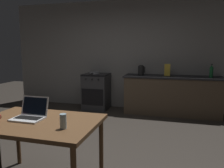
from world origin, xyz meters
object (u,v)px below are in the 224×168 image
object	(u,v)px
electric_kettle	(141,70)
bottle	(211,71)
cereal_box	(167,70)
laptop	(30,114)
dining_table	(39,127)
stove_oven	(97,91)
drinking_glass	(63,121)
frying_pan	(94,73)

from	to	relation	value
electric_kettle	bottle	world-z (taller)	bottle
cereal_box	bottle	bearing A→B (deg)	-4.37
cereal_box	laptop	bearing A→B (deg)	-112.25
bottle	laptop	bearing A→B (deg)	-125.35
dining_table	stove_oven	bearing A→B (deg)	98.94
drinking_glass	cereal_box	xyz separation A→B (m)	(0.83, 3.40, 0.21)
electric_kettle	drinking_glass	size ratio (longest dim) A/B	1.66
bottle	drinking_glass	bearing A→B (deg)	-117.68
cereal_box	frying_pan	bearing A→B (deg)	-178.42
electric_kettle	frying_pan	xyz separation A→B (m)	(-1.16, -0.03, -0.09)
bottle	stove_oven	bearing A→B (deg)	178.96
dining_table	cereal_box	distance (m)	3.49
dining_table	drinking_glass	world-z (taller)	drinking_glass
drinking_glass	bottle	bearing A→B (deg)	62.32
dining_table	electric_kettle	bearing A→B (deg)	79.51
dining_table	drinking_glass	xyz separation A→B (m)	(0.36, -0.14, 0.14)
frying_pan	electric_kettle	bearing A→B (deg)	1.40
dining_table	laptop	bearing A→B (deg)	162.82
drinking_glass	cereal_box	size ratio (longest dim) A/B	0.53
bottle	cereal_box	world-z (taller)	bottle
stove_oven	dining_table	bearing A→B (deg)	-81.06
dining_table	drinking_glass	bearing A→B (deg)	-21.45
frying_pan	cereal_box	size ratio (longest dim) A/B	1.60
dining_table	cereal_box	bearing A→B (deg)	69.87
bottle	dining_table	bearing A→B (deg)	-123.51
stove_oven	frying_pan	size ratio (longest dim) A/B	2.07
stove_oven	frying_pan	bearing A→B (deg)	-153.76
stove_oven	laptop	xyz separation A→B (m)	(0.39, -3.20, 0.34)
stove_oven	bottle	bearing A→B (deg)	-1.04
drinking_glass	cereal_box	world-z (taller)	cereal_box
cereal_box	electric_kettle	bearing A→B (deg)	-178.07
laptop	cereal_box	bearing A→B (deg)	76.82
frying_pan	cereal_box	bearing A→B (deg)	1.58
electric_kettle	frying_pan	world-z (taller)	electric_kettle
stove_oven	electric_kettle	xyz separation A→B (m)	(1.11, 0.00, 0.55)
dining_table	drinking_glass	size ratio (longest dim) A/B	8.89
laptop	electric_kettle	xyz separation A→B (m)	(0.72, 3.20, 0.21)
laptop	frying_pan	xyz separation A→B (m)	(-0.44, 3.17, 0.12)
laptop	electric_kettle	distance (m)	3.29
stove_oven	dining_table	xyz separation A→B (m)	(0.51, -3.23, 0.23)
stove_oven	laptop	world-z (taller)	laptop
electric_kettle	drinking_glass	distance (m)	3.39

